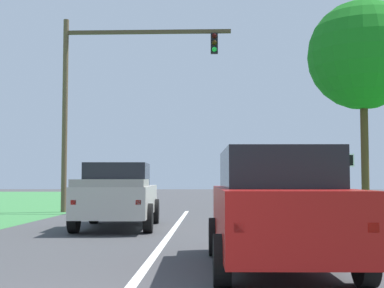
% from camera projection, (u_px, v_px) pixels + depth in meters
% --- Properties ---
extents(ground_plane, '(120.00, 120.00, 0.00)m').
position_uv_depth(ground_plane, '(173.00, 230.00, 15.41)').
color(ground_plane, '#424244').
extents(red_suv_near, '(2.27, 4.91, 1.96)m').
position_uv_depth(red_suv_near, '(276.00, 205.00, 8.93)').
color(red_suv_near, '#9E1411').
rests_on(red_suv_near, ground_plane).
extents(pickup_truck_lead, '(2.43, 5.19, 1.93)m').
position_uv_depth(pickup_truck_lead, '(118.00, 195.00, 16.10)').
color(pickup_truck_lead, '#B7B2A8').
rests_on(pickup_truck_lead, ground_plane).
extents(traffic_light, '(7.53, 0.40, 8.64)m').
position_uv_depth(traffic_light, '(106.00, 85.00, 24.06)').
color(traffic_light, brown).
rests_on(traffic_light, ground_plane).
extents(keep_moving_sign, '(0.60, 0.09, 2.45)m').
position_uv_depth(keep_moving_sign, '(345.00, 176.00, 18.28)').
color(keep_moving_sign, gray).
rests_on(keep_moving_sign, ground_plane).
extents(oak_tree_right, '(5.20, 5.20, 9.95)m').
position_uv_depth(oak_tree_right, '(363.00, 55.00, 25.60)').
color(oak_tree_right, '#4C351E').
rests_on(oak_tree_right, ground_plane).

